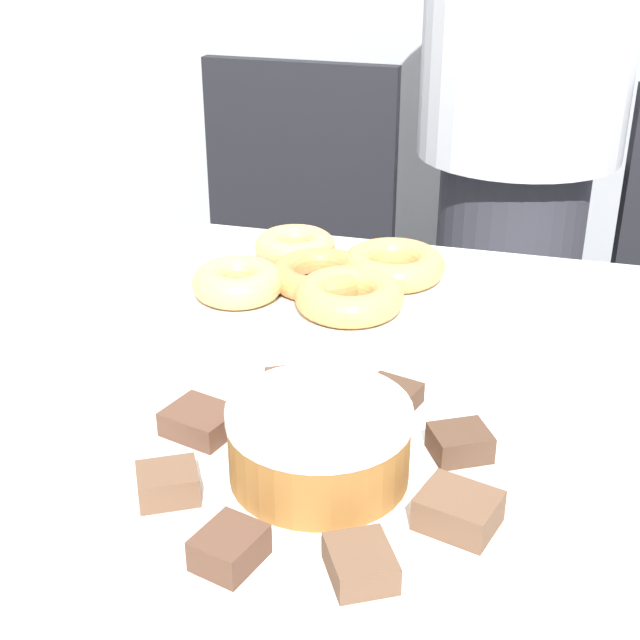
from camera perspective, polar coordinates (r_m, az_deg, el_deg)
name	(u,v)px	position (r m, az deg, el deg)	size (l,w,h in m)	color
table	(335,462)	(0.94, 1.00, -9.08)	(1.82, 0.88, 0.73)	silver
person_standing	(520,128)	(1.71, 12.69, 11.88)	(0.37, 0.37, 1.52)	#383842
office_chair_left	(279,312)	(1.79, -2.66, 0.52)	(0.45, 0.45, 0.89)	black
plate_cake	(319,480)	(0.77, -0.05, -10.18)	(0.35, 0.35, 0.01)	white
plate_donuts	(321,290)	(1.11, 0.04, 1.91)	(0.34, 0.34, 0.01)	white
frosted_cake	(319,442)	(0.75, -0.06, -7.79)	(0.15, 0.15, 0.07)	#9E662D
lamington_0	(200,421)	(0.82, -7.66, -6.44)	(0.07, 0.07, 0.02)	brown
lamington_1	(168,484)	(0.74, -9.71, -10.28)	(0.06, 0.06, 0.03)	brown
lamington_2	(229,548)	(0.68, -5.82, -14.30)	(0.05, 0.06, 0.03)	brown
lamington_3	(361,563)	(0.66, 2.62, -15.29)	(0.06, 0.07, 0.02)	brown
lamington_4	(458,510)	(0.71, 8.85, -11.95)	(0.07, 0.06, 0.03)	brown
lamington_5	(460,443)	(0.79, 8.94, -7.77)	(0.06, 0.06, 0.02)	#513828
lamington_6	(388,399)	(0.85, 4.39, -5.04)	(0.06, 0.07, 0.02)	#513828
lamington_7	(288,388)	(0.86, -2.04, -4.37)	(0.05, 0.06, 0.03)	brown
donut_0	(321,275)	(1.10, 0.04, 2.92)	(0.13, 0.13, 0.03)	#C68447
donut_1	(394,265)	(1.13, 4.75, 3.54)	(0.13, 0.13, 0.04)	tan
donut_2	(295,247)	(1.19, -1.61, 4.72)	(0.11, 0.11, 0.04)	#E5AD66
donut_3	(238,282)	(1.08, -5.29, 2.43)	(0.11, 0.11, 0.04)	#E5AD66
donut_4	(349,296)	(1.04, 1.89, 1.55)	(0.13, 0.13, 0.04)	tan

